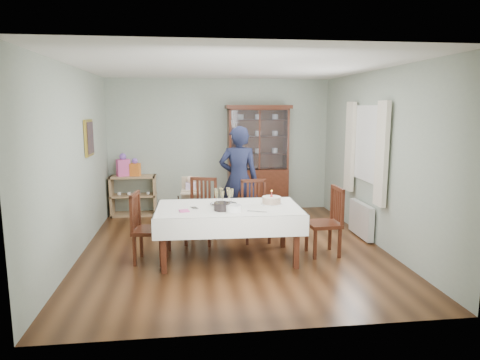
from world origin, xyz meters
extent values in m
plane|color=#593319|center=(0.00, 0.00, 0.00)|extent=(5.00, 5.00, 0.00)
plane|color=#9EAA99|center=(0.00, 2.50, 1.35)|extent=(4.50, 0.00, 4.50)
plane|color=#9EAA99|center=(-2.25, 0.00, 1.35)|extent=(0.00, 5.00, 5.00)
plane|color=#9EAA99|center=(2.25, 0.00, 1.35)|extent=(0.00, 5.00, 5.00)
plane|color=white|center=(0.00, 0.00, 2.70)|extent=(5.00, 5.00, 0.00)
cube|color=#491F12|center=(-0.12, -0.47, 0.72)|extent=(1.92, 1.09, 0.06)
cube|color=silver|center=(-0.12, -0.47, 0.76)|extent=(2.03, 1.20, 0.01)
cube|color=#491F12|center=(0.75, 2.26, 0.45)|extent=(1.20, 0.45, 0.90)
cube|color=white|center=(0.75, 2.07, 1.50)|extent=(1.12, 0.01, 1.16)
cube|color=#491F12|center=(0.75, 2.26, 2.14)|extent=(1.30, 0.48, 0.07)
cube|color=tan|center=(-1.75, 2.28, 0.02)|extent=(0.90, 0.38, 0.04)
cube|color=tan|center=(-1.75, 2.28, 0.40)|extent=(0.90, 0.38, 0.03)
cube|color=tan|center=(-1.75, 2.28, 0.78)|extent=(0.90, 0.38, 0.04)
cube|color=tan|center=(-2.17, 2.28, 0.40)|extent=(0.04, 0.38, 0.80)
cube|color=tan|center=(-1.33, 2.28, 0.40)|extent=(0.04, 0.38, 0.80)
cube|color=gold|center=(-2.22, 0.80, 1.65)|extent=(0.04, 0.48, 0.58)
cube|color=white|center=(2.22, 0.30, 1.55)|extent=(0.04, 1.02, 1.22)
cube|color=silver|center=(2.16, -0.32, 1.45)|extent=(0.07, 0.30, 1.55)
cube|color=silver|center=(2.16, 0.92, 1.45)|extent=(0.07, 0.30, 1.55)
cube|color=white|center=(2.16, 0.30, 0.30)|extent=(0.10, 0.80, 0.55)
cube|color=#491F12|center=(-0.48, 0.33, 0.47)|extent=(0.57, 0.57, 0.05)
cube|color=#491F12|center=(-0.42, 0.53, 0.75)|extent=(0.43, 0.17, 0.54)
cube|color=#491F12|center=(0.40, 0.32, 0.45)|extent=(0.46, 0.46, 0.05)
cube|color=#491F12|center=(0.39, 0.51, 0.71)|extent=(0.42, 0.06, 0.52)
cube|color=#491F12|center=(-1.20, -0.44, 0.45)|extent=(0.50, 0.50, 0.05)
cube|color=#491F12|center=(-1.40, -0.41, 0.72)|extent=(0.10, 0.42, 0.52)
cube|color=#491F12|center=(1.26, -0.45, 0.46)|extent=(0.47, 0.47, 0.05)
cube|color=#491F12|center=(1.47, -0.44, 0.73)|extent=(0.06, 0.43, 0.53)
imported|color=black|center=(0.19, 0.92, 0.91)|extent=(0.70, 0.49, 1.82)
cube|color=tan|center=(-0.63, 1.09, 0.61)|extent=(0.32, 0.29, 0.22)
cube|color=tan|center=(-0.63, 1.09, 0.80)|extent=(0.32, 0.07, 0.26)
cube|color=tan|center=(-0.63, 1.09, 0.69)|extent=(0.34, 0.16, 0.03)
cube|color=silver|center=(-0.63, 1.09, 0.76)|extent=(0.17, 0.14, 0.17)
sphere|color=beige|center=(-0.63, 1.09, 0.89)|extent=(0.14, 0.14, 0.14)
cylinder|color=silver|center=(-0.18, -0.37, 0.77)|extent=(0.38, 0.38, 0.01)
torus|color=silver|center=(-0.18, -0.37, 0.78)|extent=(0.39, 0.39, 0.01)
cylinder|color=white|center=(0.50, -0.41, 0.77)|extent=(0.30, 0.30, 0.02)
cylinder|color=brown|center=(0.50, -0.41, 0.82)|extent=(0.26, 0.26, 0.09)
cylinder|color=silver|center=(0.50, -0.41, 0.87)|extent=(0.26, 0.26, 0.01)
cylinder|color=#F24C4C|center=(0.50, -0.41, 0.92)|extent=(0.01, 0.01, 0.07)
sphere|color=yellow|center=(0.50, -0.41, 0.96)|extent=(0.02, 0.02, 0.02)
cylinder|color=black|center=(-0.22, -0.66, 0.81)|extent=(0.29, 0.29, 0.11)
cylinder|color=white|center=(-0.08, -0.76, 0.80)|extent=(0.27, 0.27, 0.09)
cube|color=#DB5099|center=(-0.73, -0.67, 0.77)|extent=(0.15, 0.15, 0.02)
cube|color=silver|center=(0.23, -0.81, 0.77)|extent=(0.25, 0.13, 0.01)
cube|color=#DB5099|center=(-1.92, 2.26, 0.96)|extent=(0.28, 0.24, 0.33)
sphere|color=#E533B2|center=(-1.92, 2.26, 1.18)|extent=(0.13, 0.13, 0.13)
cube|color=orange|center=(-1.70, 2.26, 0.92)|extent=(0.22, 0.18, 0.25)
sphere|color=#E533B2|center=(-1.70, 2.26, 1.09)|extent=(0.11, 0.11, 0.11)
camera|label=1|loc=(-0.68, -6.25, 2.12)|focal=32.00mm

